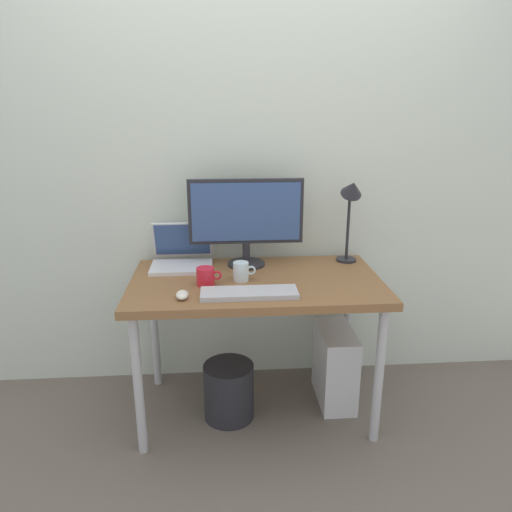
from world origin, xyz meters
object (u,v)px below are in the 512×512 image
monitor (246,217)px  laptop (182,255)px  coffee_mug (206,276)px  wastebasket (229,391)px  computer_tower (335,366)px  keyboard (249,293)px  desk (256,292)px  desk_lamp (351,202)px  glass_cup (241,271)px  mouse (182,295)px

monitor → laptop: monitor is taller
coffee_mug → wastebasket: (0.10, 0.01, -0.64)m
computer_tower → wastebasket: size_ratio=1.40×
coffee_mug → keyboard: bearing=-37.2°
desk → desk_lamp: size_ratio=2.61×
glass_cup → wastebasket: (-0.07, -0.04, -0.65)m
desk_lamp → coffee_mug: bearing=-159.8°
mouse → wastebasket: (0.20, 0.17, -0.62)m
desk → coffee_mug: 0.28m
coffee_mug → desk: bearing=14.0°
desk_lamp → wastebasket: desk_lamp is taller
coffee_mug → laptop: bearing=114.0°
laptop → desk_lamp: 0.94m
laptop → wastebasket: bearing=-51.3°
monitor → wastebasket: bearing=-112.1°
coffee_mug → glass_cup: bearing=15.4°
keyboard → glass_cup: size_ratio=3.94×
desk → wastebasket: (-0.15, -0.05, -0.53)m
monitor → glass_cup: (-0.04, -0.23, -0.22)m
coffee_mug → computer_tower: (0.68, 0.12, -0.58)m
keyboard → wastebasket: 0.64m
monitor → laptop: size_ratio=1.87×
laptop → desk_lamp: size_ratio=0.67×
desk → keyboard: 0.23m
laptop → keyboard: 0.56m
glass_cup → coffee_mug: bearing=-164.6°
monitor → mouse: (-0.31, -0.44, -0.25)m
desk → laptop: 0.47m
desk → coffee_mug: coffee_mug is taller
desk_lamp → computer_tower: desk_lamp is taller
mouse → wastebasket: bearing=40.5°
desk → computer_tower: 0.64m
glass_cup → computer_tower: 0.78m
laptop → mouse: size_ratio=3.56×
monitor → keyboard: monitor is taller
mouse → keyboard: bearing=2.1°
coffee_mug → glass_cup: size_ratio=1.08×
desk → monitor: (-0.04, 0.22, 0.34)m
keyboard → mouse: mouse is taller
glass_cup → computer_tower: bearing=8.0°
monitor → mouse: monitor is taller
desk → coffee_mug: (-0.25, -0.06, 0.11)m
monitor → desk_lamp: bearing=0.1°
keyboard → mouse: 0.30m
computer_tower → monitor: bearing=161.3°
keyboard → computer_tower: bearing=29.1°
mouse → wastebasket: 0.67m
desk_lamp → wastebasket: bearing=-157.8°
keyboard → coffee_mug: bearing=142.8°
mouse → desk_lamp: bearing=27.1°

